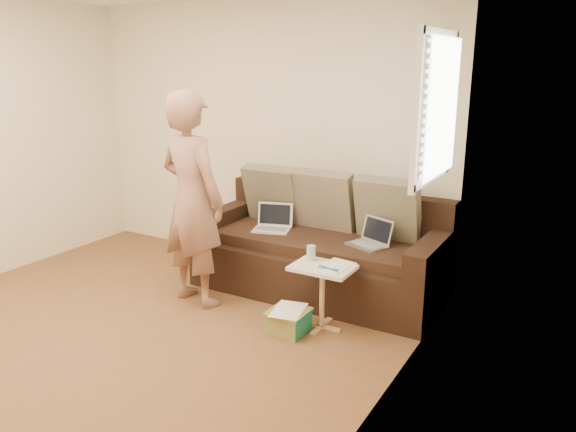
{
  "coord_description": "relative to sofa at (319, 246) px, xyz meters",
  "views": [
    {
      "loc": [
        3.02,
        -2.45,
        2.01
      ],
      "look_at": [
        0.8,
        1.4,
        0.78
      ],
      "focal_mm": 34.79,
      "sensor_mm": 36.0,
      "label": 1
    }
  ],
  "objects": [
    {
      "name": "wall_back",
      "position": [
        -0.9,
        0.48,
        0.87
      ],
      "size": [
        4.0,
        0.0,
        4.0
      ],
      "primitive_type": "plane",
      "rotation": [
        1.57,
        0.0,
        0.0
      ],
      "color": "beige",
      "rests_on": "ground"
    },
    {
      "name": "side_table",
      "position": [
        0.36,
        -0.64,
        -0.17
      ],
      "size": [
        0.47,
        0.33,
        0.51
      ],
      "primitive_type": null,
      "color": "silver",
      "rests_on": "ground"
    },
    {
      "name": "wall_right",
      "position": [
        1.1,
        -1.77,
        0.87
      ],
      "size": [
        0.0,
        4.5,
        4.5
      ],
      "primitive_type": "plane",
      "rotation": [
        1.57,
        0.0,
        -1.57
      ],
      "color": "beige",
      "rests_on": "ground"
    },
    {
      "name": "pillow_right",
      "position": [
        0.55,
        0.21,
        0.37
      ],
      "size": [
        0.55,
        0.28,
        0.57
      ],
      "primitive_type": null,
      "rotation": [
        0.26,
        0.0,
        0.0
      ],
      "color": "#685E4C",
      "rests_on": "sofa"
    },
    {
      "name": "pillow_left",
      "position": [
        -0.6,
        0.2,
        0.37
      ],
      "size": [
        0.55,
        0.29,
        0.57
      ],
      "primitive_type": null,
      "rotation": [
        0.28,
        0.0,
        0.0
      ],
      "color": "#685E4C",
      "rests_on": "sofa"
    },
    {
      "name": "person",
      "position": [
        -0.82,
        -0.73,
        0.48
      ],
      "size": [
        0.72,
        0.55,
        1.81
      ],
      "primitive_type": "imported",
      "rotation": [
        0.0,
        0.0,
        2.98
      ],
      "color": "#8C594C",
      "rests_on": "ground"
    },
    {
      "name": "scissors",
      "position": [
        0.43,
        -0.69,
        0.09
      ],
      "size": [
        0.18,
        0.1,
        0.02
      ],
      "primitive_type": null,
      "rotation": [
        0.0,
        0.0,
        -0.0
      ],
      "color": "silver",
      "rests_on": "side_table"
    },
    {
      "name": "sofa",
      "position": [
        0.0,
        0.0,
        0.0
      ],
      "size": [
        2.2,
        0.95,
        0.85
      ],
      "primitive_type": null,
      "color": "black",
      "rests_on": "ground"
    },
    {
      "name": "laptop_silver",
      "position": [
        0.48,
        -0.06,
        0.1
      ],
      "size": [
        0.38,
        0.33,
        0.21
      ],
      "primitive_type": null,
      "rotation": [
        0.0,
        0.0,
        -0.39
      ],
      "color": "#B7BABC",
      "rests_on": "sofa"
    },
    {
      "name": "window_blinds",
      "position": [
        1.05,
        -0.27,
        1.28
      ],
      "size": [
        0.12,
        0.88,
        1.08
      ],
      "primitive_type": null,
      "color": "white",
      "rests_on": "wall_right"
    },
    {
      "name": "floor",
      "position": [
        -0.9,
        -1.77,
        -0.42
      ],
      "size": [
        4.5,
        4.5,
        0.0
      ],
      "primitive_type": "plane",
      "color": "brown",
      "rests_on": "ground"
    },
    {
      "name": "striped_box",
      "position": [
        0.17,
        -0.83,
        -0.33
      ],
      "size": [
        0.29,
        0.29,
        0.18
      ],
      "primitive_type": null,
      "color": "orange",
      "rests_on": "ground"
    },
    {
      "name": "pillow_mid",
      "position": [
        -0.05,
        0.21,
        0.37
      ],
      "size": [
        0.55,
        0.27,
        0.57
      ],
      "primitive_type": null,
      "rotation": [
        0.24,
        0.0,
        0.0
      ],
      "color": "#6C634D",
      "rests_on": "sofa"
    },
    {
      "name": "drinking_glass",
      "position": [
        0.22,
        -0.57,
        0.15
      ],
      "size": [
        0.07,
        0.07,
        0.12
      ],
      "primitive_type": null,
      "color": "silver",
      "rests_on": "side_table"
    },
    {
      "name": "laptop_white",
      "position": [
        -0.45,
        -0.07,
        0.1
      ],
      "size": [
        0.38,
        0.33,
        0.24
      ],
      "primitive_type": null,
      "rotation": [
        0.0,
        0.0,
        0.3
      ],
      "color": "white",
      "rests_on": "sofa"
    },
    {
      "name": "paper_on_table",
      "position": [
        0.44,
        -0.59,
        0.09
      ],
      "size": [
        0.25,
        0.33,
        0.0
      ],
      "primitive_type": null,
      "rotation": [
        0.0,
        0.0,
        -0.14
      ],
      "color": "white",
      "rests_on": "side_table"
    }
  ]
}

